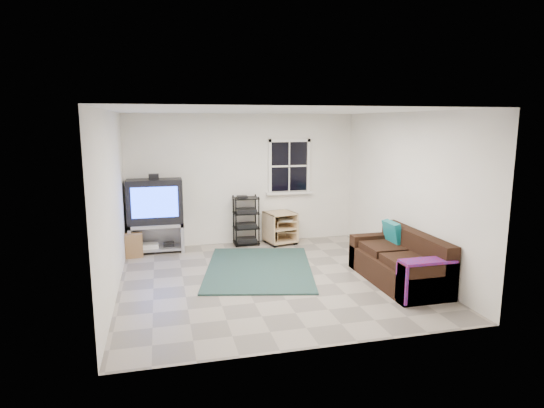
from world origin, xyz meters
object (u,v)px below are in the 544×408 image
object	(u,v)px
tv_unit	(155,209)
side_table_right	(288,229)
av_rack	(246,224)
sofa	(400,263)
side_table_left	(279,227)

from	to	relation	value
tv_unit	side_table_right	xyz separation A→B (m)	(2.61, 0.06, -0.54)
av_rack	sofa	world-z (taller)	av_rack
av_rack	side_table_left	bearing A→B (deg)	-4.26
side_table_left	side_table_right	world-z (taller)	side_table_left
side_table_left	side_table_right	size ratio (longest dim) A/B	1.23
side_table_right	sofa	world-z (taller)	sofa
tv_unit	side_table_right	size ratio (longest dim) A/B	2.81
side_table_left	av_rack	bearing A→B (deg)	175.74
av_rack	side_table_left	size ratio (longest dim) A/B	1.52
av_rack	side_table_right	size ratio (longest dim) A/B	1.88
av_rack	side_table_right	distance (m)	0.88
side_table_right	av_rack	bearing A→B (deg)	179.00
sofa	av_rack	bearing A→B (deg)	124.78
av_rack	sofa	xyz separation A→B (m)	(1.89, -2.72, -0.13)
tv_unit	side_table_left	xyz separation A→B (m)	(2.42, 0.02, -0.47)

